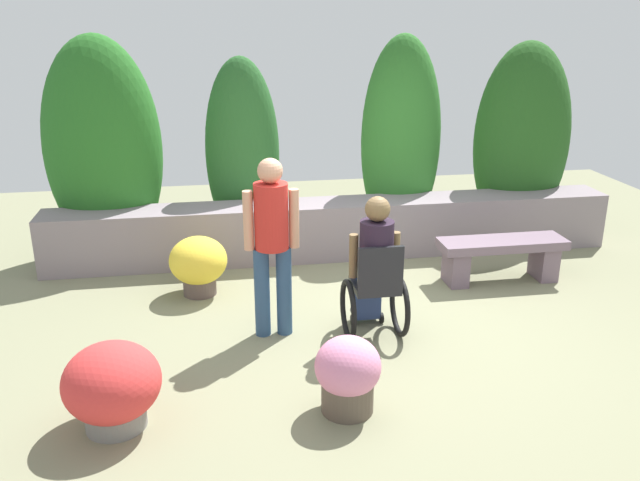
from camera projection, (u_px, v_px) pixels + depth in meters
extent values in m
plane|color=gray|center=(370.00, 322.00, 6.28)|extent=(11.26, 11.26, 0.00)
cube|color=gray|center=(335.00, 229.00, 7.92)|extent=(6.79, 0.56, 0.67)
ellipsoid|color=#276A23|center=(103.00, 149.00, 7.66)|extent=(1.35, 0.95, 2.60)
ellipsoid|color=#285E28|center=(243.00, 153.00, 8.09)|extent=(0.91, 0.64, 2.33)
ellipsoid|color=#2D6F28|center=(401.00, 140.00, 8.21)|extent=(1.01, 0.71, 2.58)
ellipsoid|color=#24561E|center=(522.00, 140.00, 8.46)|extent=(1.27, 0.89, 2.49)
cube|color=slate|center=(456.00, 267.00, 7.12)|extent=(0.20, 0.35, 0.38)
cube|color=slate|center=(544.00, 261.00, 7.28)|extent=(0.20, 0.35, 0.38)
cube|color=slate|center=(502.00, 244.00, 7.12)|extent=(1.39, 0.41, 0.10)
cube|color=black|center=(375.00, 286.00, 5.85)|extent=(0.40, 0.40, 0.06)
cube|color=black|center=(381.00, 269.00, 5.61)|extent=(0.40, 0.04, 0.40)
cube|color=black|center=(366.00, 311.00, 6.28)|extent=(0.28, 0.12, 0.03)
torus|color=black|center=(348.00, 310.00, 5.89)|extent=(0.05, 0.56, 0.56)
torus|color=black|center=(400.00, 306.00, 5.96)|extent=(0.05, 0.56, 0.56)
cylinder|color=black|center=(353.00, 320.00, 6.21)|extent=(0.03, 0.10, 0.10)
cylinder|color=black|center=(381.00, 318.00, 6.26)|extent=(0.03, 0.10, 0.10)
cube|color=navy|center=(372.00, 270.00, 5.91)|extent=(0.30, 0.40, 0.16)
cube|color=navy|center=(366.00, 296.00, 6.21)|extent=(0.26, 0.14, 0.43)
cylinder|color=#291C2C|center=(376.00, 249.00, 5.72)|extent=(0.30, 0.30, 0.50)
cylinder|color=brown|center=(354.00, 256.00, 5.77)|extent=(0.08, 0.08, 0.40)
cylinder|color=brown|center=(395.00, 253.00, 5.83)|extent=(0.08, 0.08, 0.40)
sphere|color=brown|center=(378.00, 209.00, 5.60)|extent=(0.22, 0.22, 0.22)
cylinder|color=navy|center=(262.00, 292.00, 5.91)|extent=(0.14, 0.14, 0.84)
cylinder|color=navy|center=(284.00, 291.00, 5.94)|extent=(0.14, 0.14, 0.84)
cylinder|color=red|center=(271.00, 216.00, 5.69)|extent=(0.30, 0.30, 0.59)
cylinder|color=tan|center=(248.00, 221.00, 5.67)|extent=(0.09, 0.09, 0.53)
cylinder|color=tan|center=(294.00, 218.00, 5.73)|extent=(0.09, 0.09, 0.53)
sphere|color=tan|center=(270.00, 171.00, 5.56)|extent=(0.22, 0.22, 0.22)
cylinder|color=brown|center=(347.00, 395.00, 4.86)|extent=(0.39, 0.39, 0.25)
ellipsoid|color=#2C6028|center=(348.00, 374.00, 4.80)|extent=(0.43, 0.43, 0.16)
ellipsoid|color=pink|center=(348.00, 366.00, 4.77)|extent=(0.49, 0.49, 0.45)
cylinder|color=brown|center=(200.00, 283.00, 6.88)|extent=(0.34, 0.34, 0.24)
ellipsoid|color=#1B5313|center=(199.00, 267.00, 6.82)|extent=(0.38, 0.38, 0.18)
ellipsoid|color=yellow|center=(198.00, 260.00, 6.79)|extent=(0.60, 0.60, 0.50)
cylinder|color=gray|center=(116.00, 413.00, 4.67)|extent=(0.43, 0.43, 0.21)
ellipsoid|color=#367D25|center=(113.00, 392.00, 4.62)|extent=(0.47, 0.47, 0.20)
ellipsoid|color=red|center=(112.00, 382.00, 4.59)|extent=(0.69, 0.69, 0.56)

